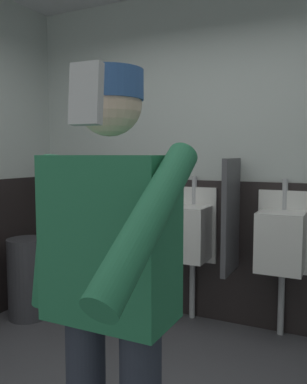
{
  "coord_description": "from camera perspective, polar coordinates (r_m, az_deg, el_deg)",
  "views": [
    {
      "loc": [
        0.98,
        -1.59,
        1.43
      ],
      "look_at": [
        0.14,
        0.12,
        1.25
      ],
      "focal_mm": 37.39,
      "sensor_mm": 36.0,
      "label": 1
    }
  ],
  "objects": [
    {
      "name": "cell_phone",
      "position": [
        0.74,
        -9.59,
        13.63
      ],
      "size": [
        0.06,
        0.03,
        0.11
      ],
      "primitive_type": "cube",
      "rotation": [
        -0.09,
        0.0,
        0.06
      ],
      "color": "silver"
    },
    {
      "name": "wall_back",
      "position": [
        3.47,
        9.9,
        4.97
      ],
      "size": [
        4.27,
        0.12,
        2.82
      ],
      "primitive_type": "cube",
      "color": "silver",
      "rests_on": "ground_plane"
    },
    {
      "name": "person",
      "position": [
        1.37,
        -6.25,
        -13.05
      ],
      "size": [
        0.64,
        0.6,
        1.7
      ],
      "color": "#2D3342",
      "rests_on": "ground_plane"
    },
    {
      "name": "trash_bin",
      "position": [
        3.74,
        -17.49,
        -11.64
      ],
      "size": [
        0.34,
        0.34,
        0.7
      ],
      "primitive_type": "cylinder",
      "color": "#38383D",
      "rests_on": "ground_plane"
    },
    {
      "name": "wainscot_band_back",
      "position": [
        3.5,
        9.34,
        -8.34
      ],
      "size": [
        3.67,
        0.03,
        1.21
      ],
      "primitive_type": "cube",
      "color": "black",
      "rests_on": "ground_plane"
    },
    {
      "name": "urinal_left",
      "position": [
        3.4,
        5.09,
        -5.71
      ],
      "size": [
        0.4,
        0.34,
        1.24
      ],
      "color": "white",
      "rests_on": "ground_plane"
    },
    {
      "name": "urinal_middle",
      "position": [
        3.21,
        17.76,
        -6.6
      ],
      "size": [
        0.4,
        0.34,
        1.24
      ],
      "color": "white",
      "rests_on": "ground_plane"
    },
    {
      "name": "privacy_divider_panel",
      "position": [
        3.19,
        10.97,
        -3.37
      ],
      "size": [
        0.04,
        0.4,
        0.9
      ],
      "primitive_type": "cube",
      "color": "#4C4C51"
    }
  ]
}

